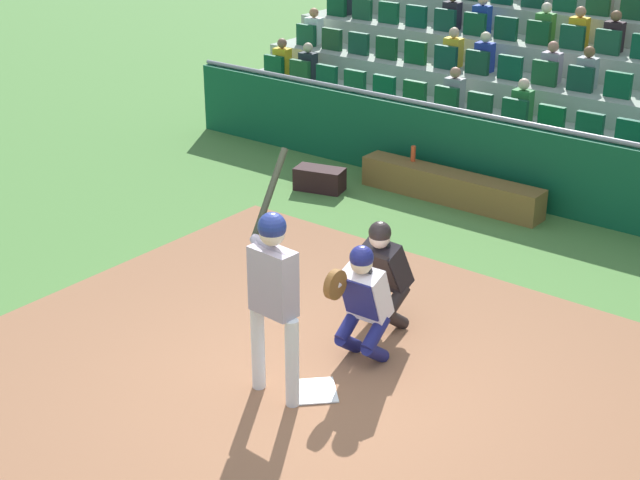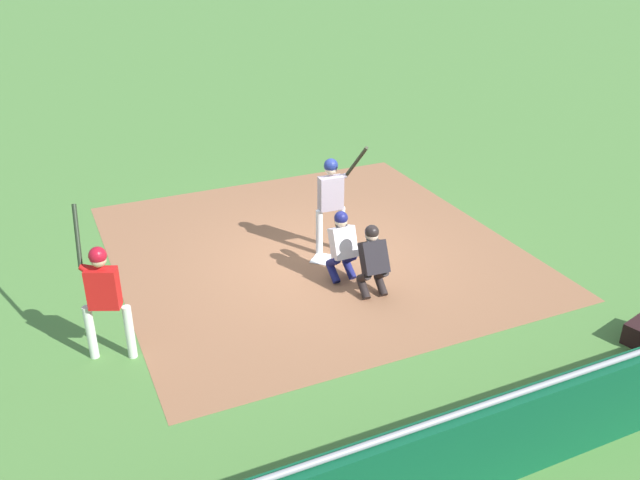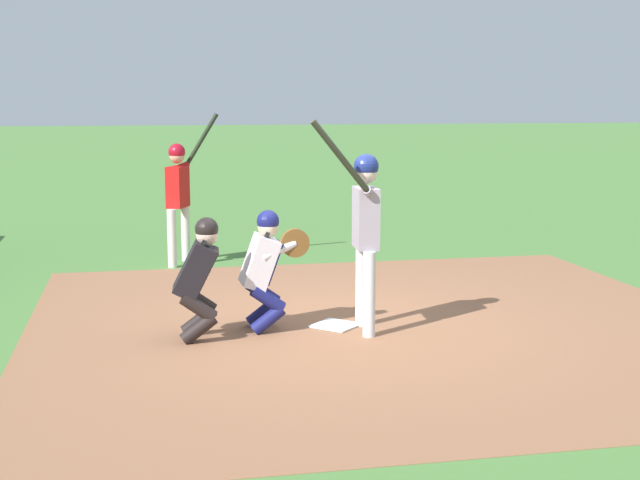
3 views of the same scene
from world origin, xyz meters
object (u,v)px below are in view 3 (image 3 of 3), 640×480
at_px(home_plate_marker, 336,325).
at_px(home_plate_umpire, 199,273).
at_px(batter_at_plate, 365,221).
at_px(on_deck_batter, 179,189).
at_px(catcher_crouching, 266,263).

relative_size(home_plate_marker, home_plate_umpire, 0.34).
relative_size(home_plate_marker, batter_at_plate, 0.20).
height_order(home_plate_marker, on_deck_batter, on_deck_batter).
bearing_deg(home_plate_umpire, home_plate_marker, 97.94).
distance_m(home_plate_umpire, on_deck_batter, 4.32).
relative_size(catcher_crouching, home_plate_umpire, 1.02).
height_order(catcher_crouching, on_deck_batter, on_deck_batter).
height_order(batter_at_plate, on_deck_batter, batter_at_plate).
distance_m(home_plate_marker, batter_at_plate, 1.22).
distance_m(home_plate_marker, catcher_crouching, 1.04).
height_order(home_plate_marker, batter_at_plate, batter_at_plate).
relative_size(batter_at_plate, home_plate_umpire, 1.76).
relative_size(home_plate_umpire, on_deck_batter, 0.57).
relative_size(home_plate_marker, catcher_crouching, 0.34).
distance_m(catcher_crouching, on_deck_batter, 4.15).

